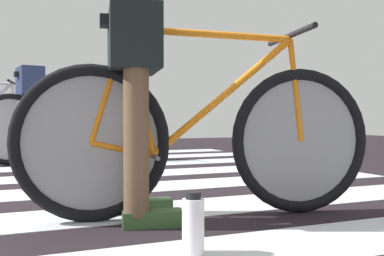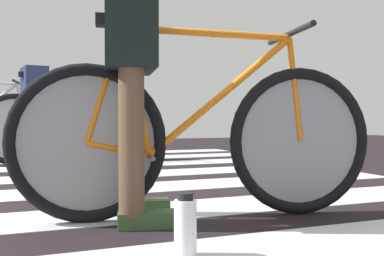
% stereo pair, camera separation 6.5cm
% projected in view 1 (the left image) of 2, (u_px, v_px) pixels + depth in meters
% --- Properties ---
extents(ground, '(18.00, 14.00, 0.02)m').
position_uv_depth(ground, '(59.00, 200.00, 2.65)').
color(ground, black).
extents(crosswalk_markings, '(5.44, 6.51, 0.00)m').
position_uv_depth(crosswalk_markings, '(54.00, 193.00, 2.81)').
color(crosswalk_markings, silver).
rests_on(crosswalk_markings, ground).
extents(bicycle_1_of_3, '(1.72, 0.55, 0.93)m').
position_uv_depth(bicycle_1_of_3, '(200.00, 136.00, 2.14)').
color(bicycle_1_of_3, black).
rests_on(bicycle_1_of_3, ground).
extents(cyclist_1_of_3, '(0.38, 0.45, 0.96)m').
position_uv_depth(cyclist_1_of_3, '(134.00, 85.00, 2.07)').
color(cyclist_1_of_3, brown).
rests_on(cyclist_1_of_3, ground).
extents(bicycle_2_of_3, '(1.73, 0.52, 0.93)m').
position_uv_depth(bicycle_2_of_3, '(62.00, 126.00, 4.74)').
color(bicycle_2_of_3, black).
rests_on(bicycle_2_of_3, ground).
extents(cyclist_2_of_3, '(0.35, 0.43, 0.98)m').
position_uv_depth(cyclist_2_of_3, '(31.00, 102.00, 4.58)').
color(cyclist_2_of_3, brown).
rests_on(cyclist_2_of_3, ground).
extents(water_bottle, '(0.08, 0.08, 0.22)m').
position_uv_depth(water_bottle, '(193.00, 225.00, 1.55)').
color(water_bottle, white).
rests_on(water_bottle, ground).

